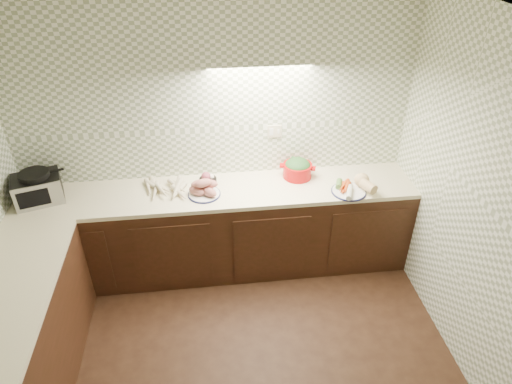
{
  "coord_description": "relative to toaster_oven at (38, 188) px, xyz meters",
  "views": [
    {
      "loc": [
        -0.08,
        -1.98,
        3.17
      ],
      "look_at": [
        0.31,
        1.25,
        1.02
      ],
      "focal_mm": 32.0,
      "sensor_mm": 36.0,
      "label": 1
    }
  ],
  "objects": [
    {
      "name": "counter",
      "position": [
        0.88,
        -0.85,
        -0.58
      ],
      "size": [
        3.6,
        3.6,
        0.9
      ],
      "color": "black",
      "rests_on": "ground"
    },
    {
      "name": "parsnip_pile",
      "position": [
        1.04,
        0.03,
        -0.1
      ],
      "size": [
        0.49,
        0.41,
        0.09
      ],
      "color": "beige",
      "rests_on": "counter"
    },
    {
      "name": "toaster_oven",
      "position": [
        0.0,
        0.0,
        0.0
      ],
      "size": [
        0.46,
        0.4,
        0.28
      ],
      "rotation": [
        0.0,
        0.0,
        0.3
      ],
      "color": "black",
      "rests_on": "counter"
    },
    {
      "name": "room",
      "position": [
        1.56,
        -1.53,
        0.6
      ],
      "size": [
        3.6,
        3.6,
        2.6
      ],
      "color": "black",
      "rests_on": "ground"
    },
    {
      "name": "dutch_oven",
      "position": [
        2.31,
        0.11,
        -0.04
      ],
      "size": [
        0.34,
        0.34,
        0.19
      ],
      "rotation": [
        0.0,
        0.0,
        -0.31
      ],
      "color": "#BC0809",
      "rests_on": "counter"
    },
    {
      "name": "veg_plate",
      "position": [
        2.78,
        -0.17,
        -0.08
      ],
      "size": [
        0.4,
        0.39,
        0.14
      ],
      "rotation": [
        0.0,
        0.0,
        0.29
      ],
      "color": "#12163F",
      "rests_on": "counter"
    },
    {
      "name": "sweet_potato_plate",
      "position": [
        1.43,
        -0.09,
        -0.07
      ],
      "size": [
        0.3,
        0.29,
        0.17
      ],
      "rotation": [
        0.0,
        0.0,
        -0.21
      ],
      "color": "#12163F",
      "rests_on": "counter"
    },
    {
      "name": "onion_bowl",
      "position": [
        1.47,
        0.09,
        -0.08
      ],
      "size": [
        0.16,
        0.16,
        0.12
      ],
      "color": "black",
      "rests_on": "counter"
    }
  ]
}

